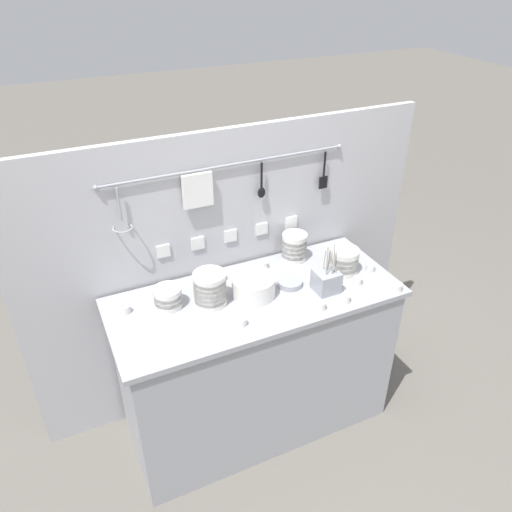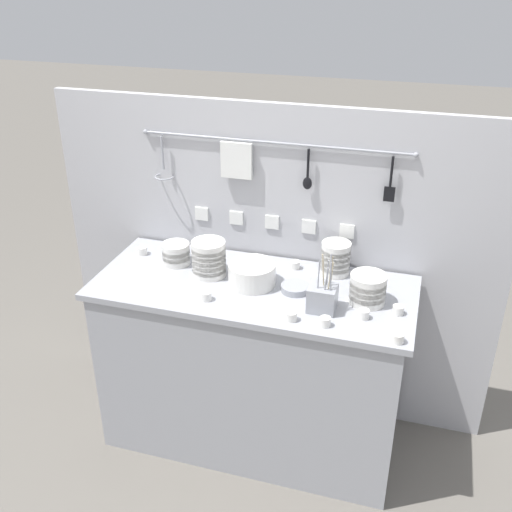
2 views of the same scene
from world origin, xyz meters
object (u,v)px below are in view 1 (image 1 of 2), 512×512
Objects in this scene: cup_back_right at (125,309)px; cup_front_left at (264,265)px; bowl_stack_nested_right at (294,247)px; bowl_stack_back_corner at (343,260)px; cup_back_left at (321,306)px; cup_edge_near at (221,277)px; cutlery_caddy at (326,280)px; cup_front_right at (398,287)px; cup_beside_plates at (241,322)px; plate_stack at (254,286)px; bowl_stack_tall_left at (210,288)px; steel_mixing_bowl at (290,283)px; cup_centre at (370,267)px; bowl_stack_wide_centre at (168,297)px; cup_edge_far at (358,281)px; cup_mid_row at (345,298)px; cup_by_caddy at (152,292)px.

cup_front_left is (0.78, 0.08, 0.00)m from cup_back_right.
bowl_stack_back_corner is at bearing -50.71° from bowl_stack_nested_right.
cup_edge_near is at bearing 128.29° from cup_back_left.
cutlery_caddy reaches higher than cup_front_right.
cup_front_left is (0.31, 0.40, 0.00)m from cup_beside_plates.
plate_stack is 4.60× the size of cup_back_left.
steel_mixing_bowl is (0.43, -0.03, -0.07)m from bowl_stack_tall_left.
cup_back_right is at bearing -174.49° from cup_front_left.
cup_front_left is at bearing 150.34° from bowl_stack_back_corner.
cup_back_right is (-0.98, -0.08, -0.06)m from bowl_stack_nested_right.
bowl_stack_nested_right reaches higher than cup_centre.
bowl_stack_nested_right is (0.77, 0.12, 0.03)m from bowl_stack_wide_centre.
cup_centre and cup_edge_far have the same top height.
bowl_stack_nested_right is at bearing 2.27° from cup_front_left.
cup_mid_row is 1.00× the size of cup_edge_far.
cutlery_caddy reaches higher than bowl_stack_wide_centre.
cup_centre is 1.00× the size of cup_mid_row.
cup_front_right is at bearing -59.80° from bowl_stack_back_corner.
bowl_stack_wide_centre is 2.86× the size of cup_back_right.
cup_front_right is at bearing -42.29° from cup_front_left.
bowl_stack_back_corner is at bearing 120.20° from cup_front_right.
cup_edge_near and cup_centre have the same top height.
steel_mixing_bowl is 2.74× the size of cup_edge_near.
cup_beside_plates is at bearing 172.75° from cup_back_left.
bowl_stack_nested_right reaches higher than cup_back_left.
cup_mid_row is at bearing -5.43° from cup_beside_plates.
cutlery_caddy is at bearing -38.25° from steel_mixing_bowl.
cup_edge_near is at bearing 146.99° from steel_mixing_bowl.
cup_back_left and cup_front_left have the same top height.
cup_back_right is 1.00× the size of cup_front_left.
bowl_stack_nested_right is at bearing 39.05° from cup_beside_plates.
cup_beside_plates and cup_by_caddy have the same top height.
bowl_stack_back_corner is at bearing -0.55° from steel_mixing_bowl.
cup_centre is at bearing -7.74° from steel_mixing_bowl.
bowl_stack_wide_centre is 2.86× the size of cup_edge_far.
cup_centre is (1.10, -0.16, -0.03)m from bowl_stack_wide_centre.
plate_stack is 4.60× the size of cup_front_right.
cutlery_caddy is 5.69× the size of cup_front_right.
cup_front_right and cup_mid_row have the same top height.
cup_front_left is at bearing 52.75° from plate_stack.
bowl_stack_wide_centre is at bearing 161.58° from cup_front_right.
cup_front_left is at bearing 121.21° from cutlery_caddy.
cup_centre is (0.14, -0.06, -0.05)m from bowl_stack_back_corner.
cup_centre is (0.43, 0.18, 0.00)m from cup_back_left.
cup_mid_row is (-0.14, -0.24, -0.05)m from bowl_stack_back_corner.
steel_mixing_bowl is at bearing 141.75° from cutlery_caddy.
cup_by_caddy is at bearing 167.45° from bowl_stack_back_corner.
bowl_stack_wide_centre is at bearing -68.80° from cup_by_caddy.
cutlery_caddy is 5.69× the size of cup_back_right.
plate_stack is (0.22, -0.03, -0.04)m from bowl_stack_tall_left.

